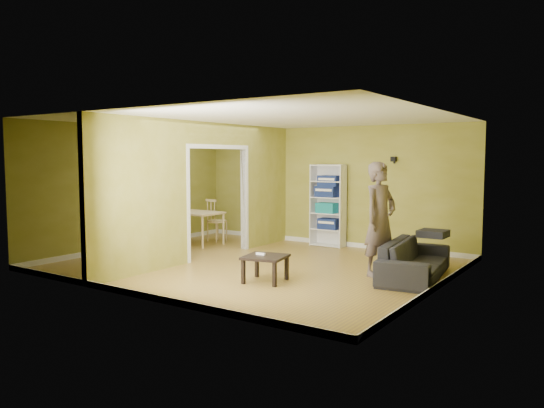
{
  "coord_description": "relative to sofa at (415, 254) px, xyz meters",
  "views": [
    {
      "loc": [
        5.5,
        -7.64,
        1.93
      ],
      "look_at": [
        0.2,
        0.2,
        1.1
      ],
      "focal_mm": 35.0,
      "sensor_mm": 36.0,
      "label": 1
    }
  ],
  "objects": [
    {
      "name": "room_shell",
      "position": [
        -2.7,
        -0.59,
        0.91
      ],
      "size": [
        6.5,
        6.5,
        6.5
      ],
      "color": "olive",
      "rests_on": "ground"
    },
    {
      "name": "partition",
      "position": [
        -3.9,
        -0.59,
        0.91
      ],
      "size": [
        0.22,
        5.5,
        2.6
      ],
      "primitive_type": null,
      "color": "#9C9943",
      "rests_on": "ground"
    },
    {
      "name": "wall_speaker",
      "position": [
        -1.2,
        2.1,
        1.51
      ],
      "size": [
        0.1,
        0.1,
        0.1
      ],
      "primitive_type": "cube",
      "color": "black",
      "rests_on": "room_shell"
    },
    {
      "name": "sofa",
      "position": [
        0.0,
        0.0,
        0.0
      ],
      "size": [
        2.16,
        1.14,
        0.78
      ],
      "primitive_type": "imported",
      "rotation": [
        0.0,
        0.0,
        1.7
      ],
      "color": "black",
      "rests_on": "ground"
    },
    {
      "name": "person",
      "position": [
        -0.55,
        -0.14,
        0.7
      ],
      "size": [
        0.93,
        0.81,
        2.19
      ],
      "primitive_type": "imported",
      "rotation": [
        0.0,
        0.0,
        1.31
      ],
      "color": "slate",
      "rests_on": "ground"
    },
    {
      "name": "bookshelf",
      "position": [
        -2.62,
        2.01,
        0.5
      ],
      "size": [
        0.75,
        0.33,
        1.78
      ],
      "color": "white",
      "rests_on": "ground"
    },
    {
      "name": "paper_box_navy_a",
      "position": [
        -2.59,
        1.96,
        0.1
      ],
      "size": [
        0.45,
        0.29,
        0.23
      ],
      "primitive_type": "cube",
      "color": "navy",
      "rests_on": "bookshelf"
    },
    {
      "name": "paper_box_teal",
      "position": [
        -2.65,
        1.96,
        0.44
      ],
      "size": [
        0.43,
        0.28,
        0.22
      ],
      "primitive_type": "cube",
      "color": "#0E6D60",
      "rests_on": "bookshelf"
    },
    {
      "name": "paper_box_navy_b",
      "position": [
        -2.65,
        1.96,
        0.8
      ],
      "size": [
        0.46,
        0.3,
        0.24
      ],
      "primitive_type": "cube",
      "color": "navy",
      "rests_on": "bookshelf"
    },
    {
      "name": "paper_box_navy_c",
      "position": [
        -2.59,
        1.96,
        1.03
      ],
      "size": [
        0.45,
        0.29,
        0.23
      ],
      "primitive_type": "cube",
      "color": "navy",
      "rests_on": "bookshelf"
    },
    {
      "name": "coffee_table",
      "position": [
        -1.83,
        -1.56,
        -0.04
      ],
      "size": [
        0.62,
        0.62,
        0.41
      ],
      "rotation": [
        0.0,
        0.0,
        0.21
      ],
      "color": "black",
      "rests_on": "ground"
    },
    {
      "name": "game_controller",
      "position": [
        -1.93,
        -1.55,
        0.04
      ],
      "size": [
        0.16,
        0.04,
        0.03
      ],
      "primitive_type": "cube",
      "color": "white",
      "rests_on": "coffee_table"
    },
    {
      "name": "dining_table",
      "position": [
        -5.18,
        0.51,
        0.26
      ],
      "size": [
        1.17,
        0.78,
        0.73
      ],
      "rotation": [
        0.0,
        0.0,
        -0.02
      ],
      "color": "tan",
      "rests_on": "ground"
    },
    {
      "name": "chair_left",
      "position": [
        -5.99,
        0.49,
        0.05
      ],
      "size": [
        0.49,
        0.49,
        0.88
      ],
      "primitive_type": null,
      "rotation": [
        0.0,
        0.0,
        -1.32
      ],
      "color": "tan",
      "rests_on": "ground"
    },
    {
      "name": "chair_near",
      "position": [
        -5.14,
        -0.12,
        0.07
      ],
      "size": [
        0.55,
        0.55,
        0.93
      ],
      "primitive_type": null,
      "rotation": [
        0.0,
        0.0,
        0.37
      ],
      "color": "tan",
      "rests_on": "ground"
    },
    {
      "name": "chair_far",
      "position": [
        -5.07,
        1.14,
        0.1
      ],
      "size": [
        0.52,
        0.52,
        0.99
      ],
      "primitive_type": null,
      "rotation": [
        0.0,
        0.0,
        2.98
      ],
      "color": "#D9C181",
      "rests_on": "ground"
    }
  ]
}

